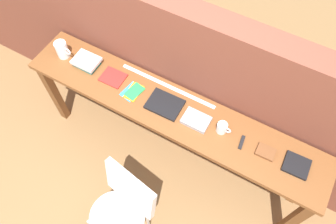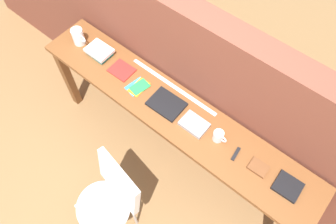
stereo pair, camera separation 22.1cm
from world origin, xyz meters
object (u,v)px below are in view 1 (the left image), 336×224
(pamphlet_pile_colourful, at_px, (133,92))
(chair_white_moulded, at_px, (122,208))
(book_repair_rightmost, at_px, (296,165))
(pitcher_white, at_px, (62,49))
(magazine_cycling, at_px, (113,77))
(leather_journal_brown, at_px, (266,152))
(book_stack_leftmost, at_px, (86,62))
(book_open_centre, at_px, (165,104))
(multitool_folded, at_px, (242,142))
(mug, at_px, (222,128))

(pamphlet_pile_colourful, bearing_deg, chair_white_moulded, -65.68)
(book_repair_rightmost, bearing_deg, pamphlet_pile_colourful, 179.03)
(pitcher_white, distance_m, magazine_cycling, 0.50)
(magazine_cycling, relative_size, pamphlet_pile_colourful, 1.05)
(pitcher_white, relative_size, leather_journal_brown, 1.41)
(chair_white_moulded, height_order, book_stack_leftmost, book_stack_leftmost)
(leather_journal_brown, xyz_separation_m, book_repair_rightmost, (0.22, 0.01, -0.00))
(book_open_centre, distance_m, multitool_folded, 0.64)
(magazine_cycling, xyz_separation_m, pamphlet_pile_colourful, (0.22, -0.04, -0.00))
(pitcher_white, relative_size, magazine_cycling, 0.95)
(magazine_cycling, xyz_separation_m, leather_journal_brown, (1.31, -0.01, 0.01))
(magazine_cycling, height_order, leather_journal_brown, leather_journal_brown)
(mug, bearing_deg, pitcher_white, -179.89)
(pitcher_white, bearing_deg, book_open_centre, -0.59)
(pitcher_white, distance_m, book_open_centre, 0.99)
(chair_white_moulded, xyz_separation_m, multitool_folded, (0.58, 0.76, 0.36))
(pamphlet_pile_colourful, height_order, book_repair_rightmost, book_repair_rightmost)
(pitcher_white, xyz_separation_m, book_stack_leftmost, (0.22, 0.02, -0.04))
(book_stack_leftmost, xyz_separation_m, book_open_centre, (0.76, -0.03, -0.02))
(leather_journal_brown, bearing_deg, chair_white_moulded, -136.23)
(chair_white_moulded, relative_size, pamphlet_pile_colourful, 4.85)
(mug, xyz_separation_m, multitool_folded, (0.17, -0.02, -0.04))
(pitcher_white, distance_m, mug, 1.46)
(book_open_centre, distance_m, leather_journal_brown, 0.82)
(chair_white_moulded, relative_size, book_open_centre, 3.35)
(chair_white_moulded, relative_size, book_repair_rightmost, 5.10)
(magazine_cycling, relative_size, multitool_folded, 1.75)
(mug, bearing_deg, pamphlet_pile_colourful, -177.77)
(book_open_centre, bearing_deg, leather_journal_brown, -0.93)
(pamphlet_pile_colourful, bearing_deg, book_stack_leftmost, 174.80)
(magazine_cycling, bearing_deg, pamphlet_pile_colourful, -10.82)
(pamphlet_pile_colourful, height_order, multitool_folded, multitool_folded)
(magazine_cycling, height_order, multitool_folded, multitool_folded)
(pamphlet_pile_colourful, bearing_deg, leather_journal_brown, 1.23)
(mug, relative_size, multitool_folded, 1.00)
(chair_white_moulded, xyz_separation_m, book_repair_rightmost, (0.98, 0.79, 0.37))
(magazine_cycling, bearing_deg, multitool_folded, -2.77)
(book_open_centre, bearing_deg, multitool_folded, -1.94)
(book_open_centre, relative_size, mug, 2.42)
(chair_white_moulded, xyz_separation_m, leather_journal_brown, (0.76, 0.78, 0.37))
(leather_journal_brown, bearing_deg, book_stack_leftmost, 177.34)
(mug, relative_size, book_repair_rightmost, 0.63)
(chair_white_moulded, relative_size, book_stack_leftmost, 4.17)
(pitcher_white, distance_m, leather_journal_brown, 1.81)
(multitool_folded, bearing_deg, pamphlet_pile_colourful, -179.34)
(leather_journal_brown, relative_size, book_repair_rightmost, 0.74)
(mug, height_order, book_repair_rightmost, mug)
(mug, bearing_deg, book_open_centre, -178.43)
(leather_journal_brown, bearing_deg, pamphlet_pile_colourful, 179.30)
(magazine_cycling, distance_m, leather_journal_brown, 1.31)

